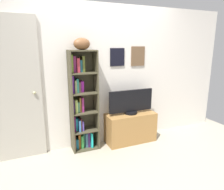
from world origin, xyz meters
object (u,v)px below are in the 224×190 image
Objects in this scene: bookshelf at (81,105)px; door at (8,91)px; television at (131,102)px; football at (82,44)px; tv_stand at (130,127)px.

bookshelf is 0.77× the size of door.
television is (0.85, -0.09, -0.03)m from bookshelf.
football is 0.34× the size of television.
bookshelf reaches higher than tv_stand.
bookshelf is 1.06m from door.
tv_stand is 0.42× the size of door.
television is (-0.00, 0.00, 0.46)m from tv_stand.
door reaches higher than football.
bookshelf reaches higher than television.
television is at bearing -6.12° from bookshelf.
door is at bearing 175.00° from television.
tv_stand is at bearing -6.19° from bookshelf.
door is at bearing 174.41° from football.
door is (-1.01, 0.07, 0.29)m from bookshelf.
tv_stand is (0.81, -0.06, -1.43)m from football.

